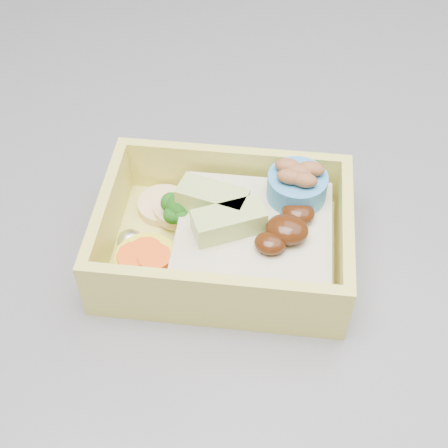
# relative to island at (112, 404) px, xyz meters

# --- Properties ---
(island) EXTENTS (1.24, 0.84, 0.92)m
(island) POSITION_rel_island_xyz_m (0.00, 0.00, 0.00)
(island) COLOR brown
(island) RESTS_ON ground
(bento_box) EXTENTS (0.20, 0.15, 0.07)m
(bento_box) POSITION_rel_island_xyz_m (0.18, -0.05, 0.48)
(bento_box) COLOR #D7CF59
(bento_box) RESTS_ON island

